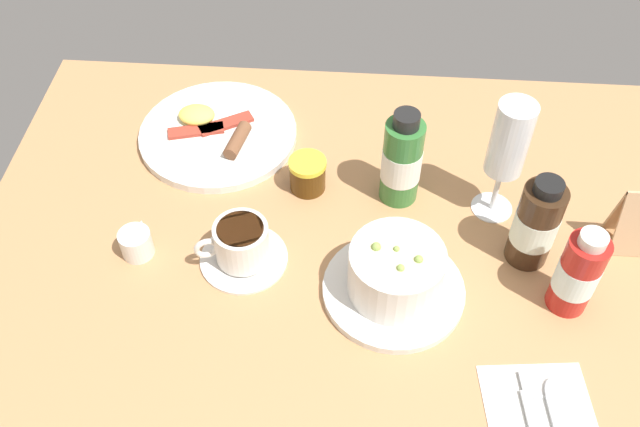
# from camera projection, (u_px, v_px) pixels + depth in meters

# --- Properties ---
(ground_plane) EXTENTS (1.10, 0.84, 0.03)m
(ground_plane) POSITION_uv_depth(u_px,v_px,m) (354.00, 264.00, 1.01)
(ground_plane) COLOR #B27F51
(porridge_bowl) EXTENTS (0.19, 0.19, 0.09)m
(porridge_bowl) POSITION_uv_depth(u_px,v_px,m) (399.00, 275.00, 0.92)
(porridge_bowl) COLOR silver
(porridge_bowl) RESTS_ON ground_plane
(coffee_cup) EXTENTS (0.13, 0.12, 0.07)m
(coffee_cup) POSITION_uv_depth(u_px,v_px,m) (245.00, 246.00, 0.97)
(coffee_cup) COLOR silver
(coffee_cup) RESTS_ON ground_plane
(creamer_jug) EXTENTS (0.05, 0.05, 0.05)m
(creamer_jug) POSITION_uv_depth(u_px,v_px,m) (140.00, 243.00, 0.99)
(creamer_jug) COLOR silver
(creamer_jug) RESTS_ON ground_plane
(wine_glass) EXTENTS (0.06, 0.06, 0.20)m
(wine_glass) POSITION_uv_depth(u_px,v_px,m) (512.00, 144.00, 0.96)
(wine_glass) COLOR white
(wine_glass) RESTS_ON ground_plane
(jam_jar) EXTENTS (0.06, 0.06, 0.06)m
(jam_jar) POSITION_uv_depth(u_px,v_px,m) (310.00, 174.00, 1.06)
(jam_jar) COLOR #482A0A
(jam_jar) RESTS_ON ground_plane
(sauce_bottle_brown) EXTENTS (0.06, 0.06, 0.15)m
(sauce_bottle_brown) POSITION_uv_depth(u_px,v_px,m) (539.00, 224.00, 0.95)
(sauce_bottle_brown) COLOR #382314
(sauce_bottle_brown) RESTS_ON ground_plane
(sauce_bottle_green) EXTENTS (0.06, 0.06, 0.16)m
(sauce_bottle_green) POSITION_uv_depth(u_px,v_px,m) (405.00, 161.00, 1.02)
(sauce_bottle_green) COLOR #337233
(sauce_bottle_green) RESTS_ON ground_plane
(sauce_bottle_red) EXTENTS (0.05, 0.05, 0.14)m
(sauce_bottle_red) POSITION_uv_depth(u_px,v_px,m) (581.00, 274.00, 0.90)
(sauce_bottle_red) COLOR #B21E19
(sauce_bottle_red) RESTS_ON ground_plane
(breakfast_plate) EXTENTS (0.26, 0.26, 0.04)m
(breakfast_plate) POSITION_uv_depth(u_px,v_px,m) (220.00, 133.00, 1.15)
(breakfast_plate) COLOR silver
(breakfast_plate) RESTS_ON ground_plane
(menu_card) EXTENTS (0.05, 0.05, 0.10)m
(menu_card) POSITION_uv_depth(u_px,v_px,m) (635.00, 218.00, 0.98)
(menu_card) COLOR tan
(menu_card) RESTS_ON ground_plane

